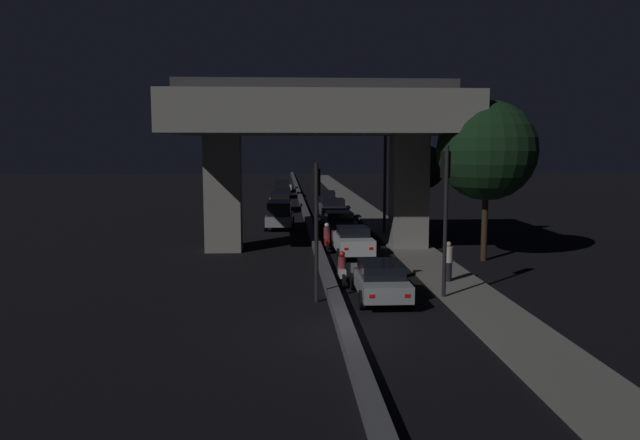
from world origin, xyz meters
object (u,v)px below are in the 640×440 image
object	(u,v)px
car_dark_blue_third	(339,223)
car_grey_fourth	(333,209)
car_black_fifth	(325,200)
motorcycle_red_filtering_mid	(327,240)
traffic_light_left_of_median	(316,208)
street_lamp	(381,167)
pedestrian_on_sidewalk	(448,261)
car_silver_lead	(380,279)
car_black_third_oncoming	(282,188)
car_silver_lead_oncoming	(280,214)
motorcycle_white_filtering_near	(342,270)
car_white_fourth_oncoming	(283,185)
traffic_light_right_of_median	(445,196)
car_white_second	(353,241)
car_taxi_yellow_second_oncoming	(280,201)

from	to	relation	value
car_dark_blue_third	car_grey_fourth	size ratio (longest dim) A/B	0.99
car_black_fifth	motorcycle_red_filtering_mid	xyz separation A→B (m)	(-1.33, -20.28, -0.22)
car_black_fifth	motorcycle_red_filtering_mid	world-z (taller)	car_black_fifth
traffic_light_left_of_median	street_lamp	world-z (taller)	street_lamp
traffic_light_left_of_median	pedestrian_on_sidewalk	xyz separation A→B (m)	(5.43, 2.42, -2.45)
car_silver_lead	car_dark_blue_third	size ratio (longest dim) A/B	0.93
car_black_third_oncoming	street_lamp	bearing A→B (deg)	11.35
car_black_fifth	car_black_third_oncoming	distance (m)	13.53
street_lamp	car_silver_lead	world-z (taller)	street_lamp
street_lamp	traffic_light_left_of_median	bearing A→B (deg)	-106.68
street_lamp	car_silver_lead_oncoming	world-z (taller)	street_lamp
motorcycle_white_filtering_near	car_grey_fourth	bearing A→B (deg)	-4.14
car_grey_fourth	car_white_fourth_oncoming	size ratio (longest dim) A/B	1.01
traffic_light_right_of_median	car_dark_blue_third	world-z (taller)	traffic_light_right_of_median
street_lamp	car_black_fifth	xyz separation A→B (m)	(-2.38, 14.47, -3.33)
car_white_second	car_silver_lead_oncoming	distance (m)	11.07
traffic_light_right_of_median	car_silver_lead_oncoming	xyz separation A→B (m)	(-5.97, 19.39, -2.81)
car_dark_blue_third	car_silver_lead_oncoming	distance (m)	4.66
car_silver_lead	car_taxi_yellow_second_oncoming	world-z (taller)	car_taxi_yellow_second_oncoming
car_black_fifth	car_black_third_oncoming	bearing A→B (deg)	18.35
traffic_light_right_of_median	motorcycle_white_filtering_near	xyz separation A→B (m)	(-3.42, 2.62, -3.19)
traffic_light_left_of_median	car_black_fifth	xyz separation A→B (m)	(2.45, 30.59, -2.52)
traffic_light_right_of_median	car_black_fifth	distance (m)	30.81
car_grey_fourth	car_black_fifth	distance (m)	6.62
motorcycle_white_filtering_near	motorcycle_red_filtering_mid	xyz separation A→B (m)	(-0.06, 7.70, 0.06)
street_lamp	car_grey_fourth	xyz separation A→B (m)	(-2.29, 7.86, -3.40)
car_white_fourth_oncoming	motorcycle_white_filtering_near	world-z (taller)	motorcycle_white_filtering_near
car_silver_lead	car_grey_fourth	bearing A→B (deg)	-0.09
car_silver_lead	car_dark_blue_third	xyz separation A→B (m)	(-0.02, 16.35, -0.01)
car_white_second	car_black_third_oncoming	bearing A→B (deg)	4.19
motorcycle_white_filtering_near	car_silver_lead_oncoming	bearing A→B (deg)	8.18
car_black_third_oncoming	motorcycle_white_filtering_near	size ratio (longest dim) A/B	2.22
car_silver_lead	car_white_second	distance (m)	8.76
traffic_light_right_of_median	motorcycle_white_filtering_near	world-z (taller)	traffic_light_right_of_median
car_silver_lead	car_black_third_oncoming	bearing A→B (deg)	5.10
car_taxi_yellow_second_oncoming	car_white_second	bearing A→B (deg)	9.06
car_silver_lead_oncoming	car_grey_fourth	bearing A→B (deg)	142.12
car_taxi_yellow_second_oncoming	car_black_third_oncoming	distance (m)	13.00
car_grey_fourth	traffic_light_left_of_median	bearing A→B (deg)	174.06
car_white_second	car_white_fourth_oncoming	world-z (taller)	car_white_second
car_white_second	car_taxi_yellow_second_oncoming	xyz separation A→B (m)	(-3.73, 21.67, 0.06)
pedestrian_on_sidewalk	traffic_light_right_of_median	bearing A→B (deg)	-108.91
car_white_second	motorcycle_white_filtering_near	xyz separation A→B (m)	(-1.14, -6.33, -0.18)
pedestrian_on_sidewalk	car_white_second	bearing A→B (deg)	115.49
car_white_fourth_oncoming	street_lamp	bearing A→B (deg)	9.52
car_grey_fourth	motorcycle_red_filtering_mid	world-z (taller)	car_grey_fourth
traffic_light_left_of_median	motorcycle_white_filtering_near	bearing A→B (deg)	65.82
car_grey_fourth	car_dark_blue_third	bearing A→B (deg)	178.26
car_silver_lead_oncoming	motorcycle_white_filtering_near	distance (m)	16.97
traffic_light_right_of_median	car_black_third_oncoming	xyz separation A→B (m)	(-5.81, 43.62, -2.83)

